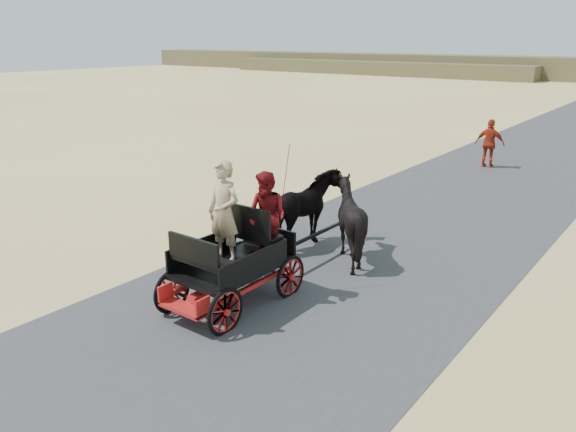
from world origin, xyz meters
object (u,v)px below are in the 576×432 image
Objects in this scene: pedestrian at (490,144)px; carriage at (233,284)px; horse_left at (307,211)px; horse_right at (350,221)px.

carriage is at bearing 84.23° from pedestrian.
pedestrian reaches higher than carriage.
pedestrian reaches higher than horse_left.
horse_left is 1.18× the size of horse_right.
pedestrian is (-0.03, 13.53, 0.50)m from carriage.
carriage is at bearing 100.39° from horse_left.
carriage is 3.09m from horse_left.
horse_right is 0.98× the size of pedestrian.
horse_left is 1.16× the size of pedestrian.
horse_left is at bearing 100.39° from carriage.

